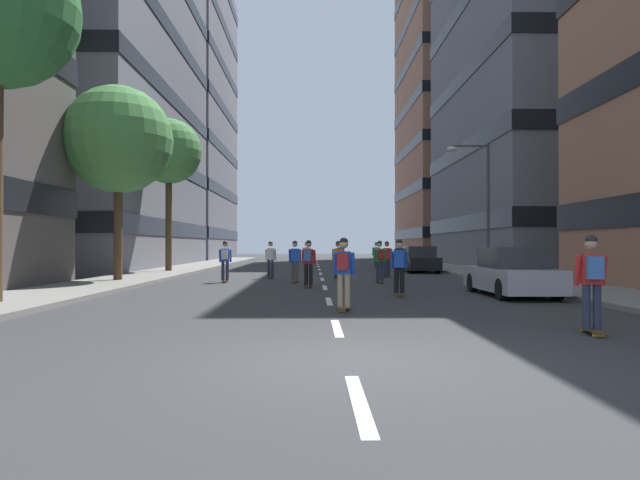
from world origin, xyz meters
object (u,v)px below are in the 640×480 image
Objects in this scene: street_tree_far at (169,152)px; skater_6 at (592,278)px; parked_car_near at (512,274)px; skater_9 at (225,259)px; skater_11 at (308,261)px; skater_10 at (295,259)px; skater_3 at (376,253)px; skater_13 at (270,258)px; skater_8 at (380,259)px; skater_12 at (399,259)px; skater_4 at (399,265)px; streetlamp_right at (481,194)px; skater_7 at (341,254)px; skater_5 at (338,259)px; street_tree_mid at (118,140)px; skater_0 at (306,254)px; skater_1 at (344,269)px; parked_car_mid at (419,260)px; skater_2 at (387,257)px.

skater_6 is (13.15, -21.66, -5.86)m from street_tree_far.
parked_car_near is 11.78m from skater_9.
skater_11 is (-5.13, 10.77, 0.00)m from skater_6.
skater_11 is at bearing -78.22° from skater_10.
street_tree_far is 15.06m from skater_3.
skater_9 and skater_13 have the same top height.
skater_8 and skater_12 have the same top height.
skater_4 is 1.00× the size of skater_13.
streetlamp_right is 12.09m from skater_7.
skater_5 is 3.46m from skater_13.
streetlamp_right is (16.57, 4.05, -1.87)m from street_tree_mid.
skater_8 is (3.20, -12.12, 0.03)m from skater_0.
skater_1 reaches higher than parked_car_near.
skater_13 is at bearing 147.62° from skater_8.
parked_car_mid is 2.47× the size of skater_10.
skater_11 is (0.59, -2.85, 0.03)m from skater_10.
parked_car_mid is 2.47× the size of skater_8.
skater_6 is (4.23, -3.58, 0.00)m from skater_1.
skater_1 reaches higher than parked_car_mid.
parked_car_mid is at bearing 69.51° from skater_8.
street_tree_mid is 4.58× the size of skater_1.
street_tree_far is 14.74m from skater_11.
skater_4 is 4.41m from skater_11.
skater_0 is at bearing 115.82° from skater_2.
skater_3 is at bearing 86.14° from skater_2.
skater_7 is 1.00× the size of skater_9.
skater_7 is at bearing 102.33° from parked_car_near.
streetlamp_right is 3.65× the size of skater_11.
skater_4 is 1.00× the size of skater_11.
skater_7 and skater_10 have the same top height.
street_tree_mid is 4.58× the size of skater_9.
skater_9 is at bearing -165.50° from skater_5.
skater_2 reaches higher than parked_car_near.
skater_12 is at bearing -81.04° from skater_7.
skater_9 is (-5.63, -13.56, 0.00)m from skater_7.
parked_car_near is at bearing -75.07° from skater_2.
skater_5 is at bearing -35.68° from street_tree_far.
street_tree_far reaches higher than skater_8.
street_tree_far is at bearing 142.99° from skater_8.
skater_6 is (0.62, -27.61, 0.00)m from skater_3.
skater_1 and skater_7 have the same top height.
skater_3 is 12.86m from skater_13.
skater_1 is at bearing -92.02° from skater_5.
street_tree_mid is at bearing -177.18° from skater_9.
skater_5 and skater_10 have the same top height.
skater_9 reaches higher than parked_car_near.
skater_12 is (1.97, -12.50, -0.03)m from skater_7.
skater_3 is 1.00× the size of skater_11.
skater_10 is (-5.72, 13.61, -0.03)m from skater_6.
skater_11 is at bearing 115.47° from skater_6.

